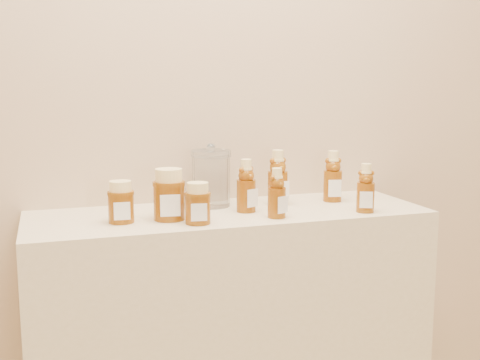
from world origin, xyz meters
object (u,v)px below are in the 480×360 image
object	(u,v)px
display_table	(230,351)
bear_bottle_back_left	(246,182)
glass_canister	(211,176)
bear_bottle_front_left	(277,190)
honey_jar_left	(121,202)

from	to	relation	value
display_table	bear_bottle_back_left	distance (m)	0.54
display_table	glass_canister	xyz separation A→B (m)	(-0.03, 0.10, 0.55)
display_table	bear_bottle_front_left	xyz separation A→B (m)	(0.10, -0.12, 0.53)
display_table	bear_bottle_front_left	bearing A→B (deg)	-48.96
display_table	honey_jar_left	size ratio (longest dim) A/B	10.25
glass_canister	bear_bottle_back_left	bearing A→B (deg)	-56.12
display_table	bear_bottle_back_left	world-z (taller)	bear_bottle_back_left
glass_canister	honey_jar_left	bearing A→B (deg)	-154.49
bear_bottle_front_left	glass_canister	xyz separation A→B (m)	(-0.14, 0.22, 0.01)
bear_bottle_front_left	honey_jar_left	xyz separation A→B (m)	(-0.43, 0.08, -0.02)
bear_bottle_back_left	bear_bottle_front_left	world-z (taller)	bear_bottle_back_left
display_table	glass_canister	size ratio (longest dim) A/B	6.23
bear_bottle_back_left	bear_bottle_front_left	bearing A→B (deg)	-82.63
bear_bottle_back_left	honey_jar_left	world-z (taller)	bear_bottle_back_left
display_table	honey_jar_left	distance (m)	0.61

